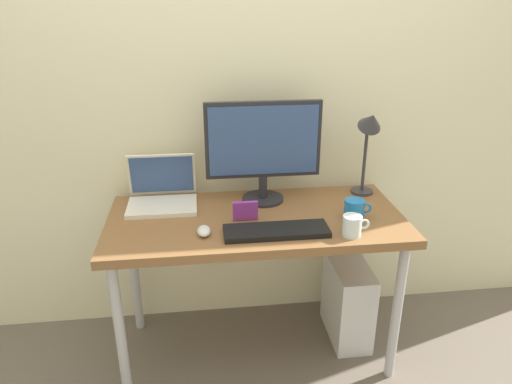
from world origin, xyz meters
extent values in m
plane|color=#665B51|center=(0.00, 0.00, 0.00)|extent=(6.00, 6.00, 0.00)
cube|color=beige|center=(0.00, 0.37, 1.30)|extent=(4.40, 0.04, 2.60)
cube|color=brown|center=(0.00, 0.00, 0.73)|extent=(1.33, 0.63, 0.04)
cylinder|color=#B2B2B7|center=(-0.60, -0.25, 0.35)|extent=(0.04, 0.04, 0.71)
cylinder|color=#B2B2B7|center=(0.60, -0.25, 0.35)|extent=(0.04, 0.04, 0.71)
cylinder|color=#B2B2B7|center=(-0.60, 0.25, 0.35)|extent=(0.04, 0.04, 0.71)
cylinder|color=#B2B2B7|center=(0.60, 0.25, 0.35)|extent=(0.04, 0.04, 0.71)
cylinder|color=#232328|center=(0.06, 0.18, 0.75)|extent=(0.20, 0.20, 0.01)
cylinder|color=#232328|center=(0.06, 0.18, 0.82)|extent=(0.04, 0.04, 0.11)
cube|color=#232328|center=(0.06, 0.18, 1.05)|extent=(0.54, 0.03, 0.36)
cube|color=#334C7F|center=(0.06, 0.17, 1.05)|extent=(0.50, 0.01, 0.32)
cube|color=silver|center=(-0.42, 0.14, 0.76)|extent=(0.32, 0.22, 0.02)
cube|color=silver|center=(-0.42, 0.27, 0.87)|extent=(0.32, 0.04, 0.21)
cube|color=#334C7F|center=(-0.42, 0.26, 0.87)|extent=(0.30, 0.03, 0.18)
cylinder|color=#333338|center=(0.56, 0.21, 0.75)|extent=(0.11, 0.11, 0.01)
cylinder|color=#333338|center=(0.56, 0.21, 0.93)|extent=(0.02, 0.02, 0.34)
cone|color=#333338|center=(0.56, 0.17, 1.13)|extent=(0.11, 0.14, 0.13)
cube|color=black|center=(0.06, -0.17, 0.76)|extent=(0.44, 0.14, 0.02)
ellipsoid|color=silver|center=(-0.24, -0.15, 0.76)|extent=(0.06, 0.09, 0.03)
cylinder|color=#1E72BF|center=(0.43, -0.08, 0.79)|extent=(0.09, 0.09, 0.09)
torus|color=#1E72BF|center=(0.48, -0.08, 0.80)|extent=(0.05, 0.01, 0.05)
cylinder|color=silver|center=(0.37, -0.23, 0.79)|extent=(0.08, 0.08, 0.09)
torus|color=silver|center=(0.42, -0.23, 0.80)|extent=(0.05, 0.01, 0.05)
cube|color=purple|center=(-0.05, -0.04, 0.79)|extent=(0.11, 0.03, 0.09)
cube|color=silver|center=(0.48, 0.05, 0.21)|extent=(0.18, 0.36, 0.42)
camera|label=1|loc=(-0.24, -1.91, 1.67)|focal=33.22mm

